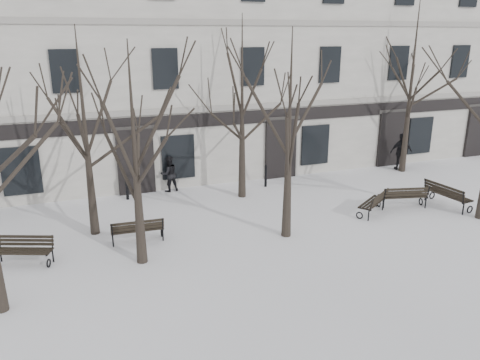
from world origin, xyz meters
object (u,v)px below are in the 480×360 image
tree_1 (133,130)px  bench_2 (404,196)px  bench_5 (447,194)px  bench_3 (24,249)px  tree_2 (290,111)px  bench_1 (138,229)px  bench_4 (374,202)px

tree_1 → bench_2: tree_1 is taller
tree_1 → bench_2: bearing=5.6°
tree_1 → bench_2: size_ratio=3.32×
bench_2 → bench_5: size_ratio=0.98×
bench_3 → bench_5: bench_5 is taller
bench_2 → tree_2: bearing=21.6°
bench_1 → bench_4: size_ratio=0.99×
bench_1 → bench_3: 3.53m
tree_1 → bench_5: 13.03m
tree_1 → bench_4: 10.01m
tree_2 → bench_5: bearing=2.6°
tree_1 → bench_2: 11.40m
tree_1 → bench_3: bearing=161.5°
bench_1 → bench_4: bench_4 is taller
tree_1 → bench_1: bearing=86.2°
bench_2 → bench_4: size_ratio=1.12×
tree_1 → tree_2: tree_2 is taller
tree_2 → bench_1: (-4.98, 1.23, -3.92)m
tree_2 → bench_2: tree_2 is taller
bench_2 → bench_3: 14.15m
bench_1 → bench_2: bearing=-179.1°
bench_1 → bench_4: bearing=179.9°
bench_4 → tree_2: bearing=-24.4°
tree_1 → bench_4: (9.25, 0.96, -3.70)m
bench_1 → bench_2: (10.64, -0.42, 0.05)m
tree_1 → bench_3: (-3.41, 1.14, -3.71)m
bench_4 → bench_1: bearing=-37.4°
tree_1 → bench_3: size_ratio=3.69×
tree_1 → tree_2: bearing=2.8°
tree_1 → bench_5: (12.50, 0.59, -3.64)m
bench_5 → bench_1: bearing=79.8°
tree_2 → bench_2: size_ratio=3.50×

